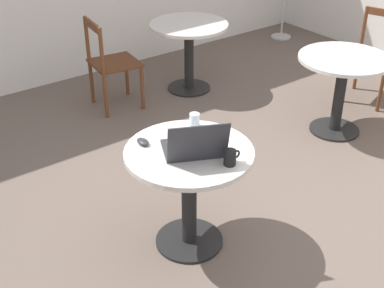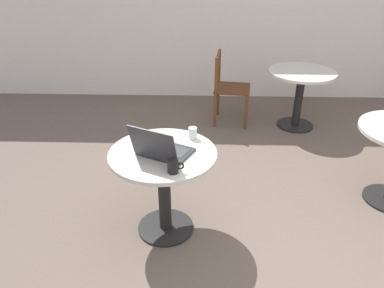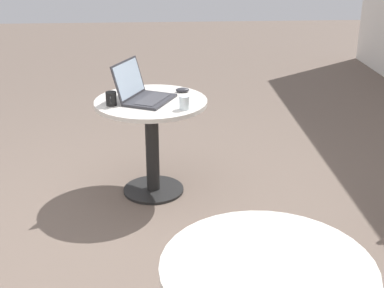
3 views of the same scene
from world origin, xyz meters
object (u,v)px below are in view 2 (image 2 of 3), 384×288
Objects in this scene: cafe_table_far at (301,86)px; laptop at (162,149)px; mug at (173,166)px; chair_far_left at (229,88)px; mouse at (142,135)px; drinking_glass at (193,133)px; cafe_table_near at (164,174)px.

laptop is at bearing -125.69° from cafe_table_far.
mug is (-1.34, -2.22, 0.23)m from cafe_table_far.
chair_far_left is at bearing 74.16° from laptop.
mug is (-0.50, -2.32, 0.31)m from chair_far_left.
mouse is 1.11× the size of drinking_glass.
mug is 1.23× the size of drinking_glass.
mouse is at bearing 128.23° from cafe_table_near.
laptop is 0.34m from drinking_glass.
cafe_table_far is at bearing 54.55° from drinking_glass.
cafe_table_far is at bearing -7.32° from chair_far_left.
drinking_glass is at bearing -0.83° from mouse.
cafe_table_near is 7.10× the size of mug.
chair_far_left is 9.73× the size of drinking_glass.
laptop reaches higher than drinking_glass.
cafe_table_far is (1.44, 1.95, 0.00)m from cafe_table_near.
drinking_glass is (0.39, -0.01, 0.03)m from mouse.
cafe_table_near is 2.43m from cafe_table_far.
cafe_table_far is at bearing 54.31° from laptop.
mug reaches higher than cafe_table_far.
drinking_glass reaches higher than cafe_table_near.
chair_far_left is 7.92× the size of mug.
laptop reaches higher than chair_far_left.
drinking_glass is at bearing -125.45° from cafe_table_far.
drinking_glass reaches higher than mouse.
drinking_glass is (0.11, 0.48, -0.00)m from mug.
drinking_glass is at bearing 46.77° from cafe_table_near.
mug is at bearing -121.23° from cafe_table_far.
chair_far_left is at bearing 77.96° from drinking_glass.
mouse is 0.56m from mug.
laptop is 0.23m from mug.
cafe_table_near is 1.00× the size of cafe_table_far.
drinking_glass is at bearing -102.04° from chair_far_left.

